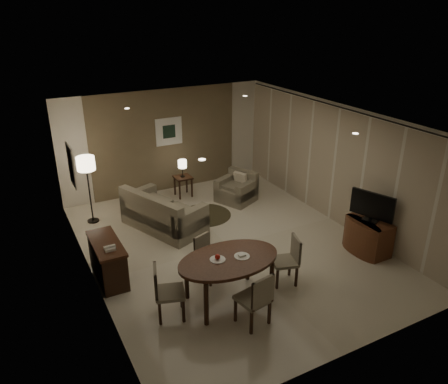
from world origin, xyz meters
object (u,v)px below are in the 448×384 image
side_table (183,186)px  floor_lamp (89,190)px  sofa (164,210)px  armchair (236,187)px  chair_near (253,298)px  chair_far (210,259)px  tv_cabinet (368,236)px  chair_left (170,292)px  chair_right (284,261)px  console_desk (108,261)px  dining_table (229,280)px

side_table → floor_lamp: size_ratio=0.34×
sofa → armchair: 2.20m
chair_near → chair_far: chair_near is taller
tv_cabinet → chair_left: size_ratio=0.97×
chair_right → side_table: bearing=-162.7°
console_desk → floor_lamp: 2.50m
sofa → armchair: size_ratio=2.25×
tv_cabinet → chair_left: (-4.27, -0.02, 0.11)m
chair_near → side_table: bearing=-111.7°
sofa → floor_lamp: (-1.36, 1.06, 0.34)m
chair_far → chair_left: (-1.02, -0.65, 0.04)m
tv_cabinet → dining_table: dining_table is taller
tv_cabinet → chair_right: (-2.13, -0.09, 0.09)m
chair_far → side_table: chair_far is taller
dining_table → side_table: (1.04, 4.42, -0.14)m
armchair → chair_near: bearing=-51.4°
console_desk → chair_left: (0.62, -1.52, 0.09)m
console_desk → tv_cabinet: console_desk is taller
chair_near → chair_far: (-0.05, 1.40, -0.05)m
chair_left → sofa: chair_left is taller
console_desk → side_table: (2.67, 2.83, -0.10)m
chair_left → side_table: bearing=-7.4°
dining_table → chair_near: size_ratio=1.86×
chair_left → floor_lamp: floor_lamp is taller
chair_right → armchair: bearing=-179.5°
dining_table → armchair: (2.11, 3.49, -0.04)m
dining_table → chair_far: 0.72m
sofa → side_table: size_ratio=3.50×
chair_right → dining_table: bearing=-73.8°
armchair → chair_left: bearing=-67.6°
tv_cabinet → chair_near: chair_near is taller
chair_left → armchair: bearing=-24.5°
console_desk → chair_far: (1.64, -0.87, 0.05)m
chair_right → side_table: chair_right is taller
tv_cabinet → sofa: size_ratio=0.48×
chair_right → chair_far: bearing=-106.4°
dining_table → floor_lamp: floor_lamp is taller
side_table → chair_right: bearing=-88.9°
console_desk → chair_far: size_ratio=1.42×
chair_far → console_desk: bearing=131.5°
dining_table → floor_lamp: 4.30m
chair_near → floor_lamp: (-1.45, 4.73, 0.32)m
armchair → tv_cabinet: bearing=-6.5°
chair_left → sofa: size_ratio=0.49×
chair_left → dining_table: bearing=-76.1°
side_table → chair_left: bearing=-115.3°
chair_far → chair_left: chair_left is taller
armchair → chair_far: bearing=-62.4°
chair_left → chair_right: bearing=-74.0°
chair_right → sofa: size_ratio=0.47×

